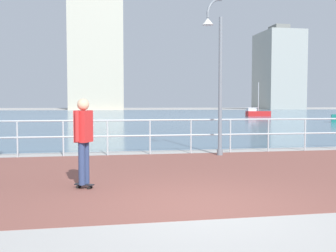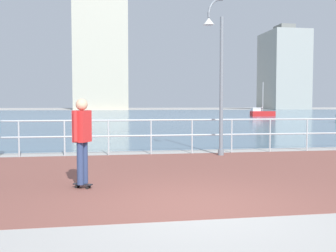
% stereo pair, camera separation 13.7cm
% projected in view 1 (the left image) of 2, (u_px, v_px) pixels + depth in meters
% --- Properties ---
extents(ground, '(220.00, 220.00, 0.00)m').
position_uv_depth(ground, '(114.00, 118.00, 45.62)').
color(ground, '#ADAAA5').
extents(brick_paving, '(28.00, 7.36, 0.01)m').
position_uv_depth(brick_paving, '(170.00, 174.00, 9.26)').
color(brick_paving, brown).
rests_on(brick_paving, ground).
extents(harbor_water, '(180.00, 88.00, 0.00)m').
position_uv_depth(harbor_water, '(111.00, 115.00, 57.11)').
color(harbor_water, slate).
rests_on(harbor_water, ground).
extents(waterfront_railing, '(25.25, 0.06, 1.17)m').
position_uv_depth(waterfront_railing, '(150.00, 130.00, 12.83)').
color(waterfront_railing, '#B2BCC1').
rests_on(waterfront_railing, ground).
extents(lamppost, '(0.77, 0.50, 5.07)m').
position_uv_depth(lamppost, '(217.00, 69.00, 12.42)').
color(lamppost, slate).
rests_on(lamppost, ground).
extents(skateboarder, '(0.40, 0.52, 1.79)m').
position_uv_depth(skateboarder, '(84.00, 135.00, 7.63)').
color(skateboarder, black).
rests_on(skateboarder, ground).
extents(sailboat_teal, '(3.22, 1.06, 4.50)m').
position_uv_depth(sailboat_teal, '(257.00, 113.00, 51.33)').
color(sailboat_teal, '#B21E1E').
rests_on(sailboat_teal, ground).
extents(tower_glass, '(14.54, 15.54, 46.98)m').
position_uv_depth(tower_glass, '(95.00, 29.00, 107.95)').
color(tower_glass, '#B2AD99').
rests_on(tower_glass, ground).
extents(tower_slate, '(10.88, 13.84, 24.56)m').
position_uv_depth(tower_slate, '(278.00, 71.00, 114.11)').
color(tower_slate, '#939993').
rests_on(tower_slate, ground).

